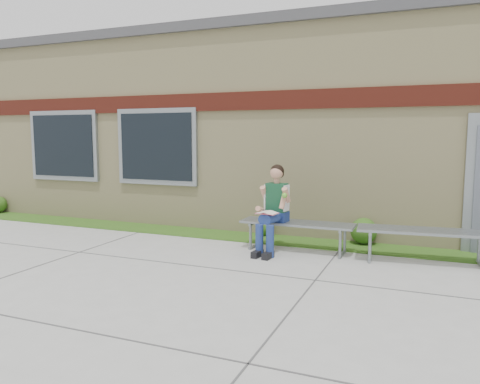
% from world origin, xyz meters
% --- Properties ---
extents(ground, '(80.00, 80.00, 0.00)m').
position_xyz_m(ground, '(0.00, 0.00, 0.00)').
color(ground, '#9E9E99').
rests_on(ground, ground).
extents(grass_strip, '(16.00, 0.80, 0.02)m').
position_xyz_m(grass_strip, '(0.00, 2.60, 0.01)').
color(grass_strip, '#244A13').
rests_on(grass_strip, ground).
extents(school_building, '(16.20, 6.22, 4.20)m').
position_xyz_m(school_building, '(-0.00, 5.99, 2.10)').
color(school_building, beige).
rests_on(school_building, ground).
extents(bench_left, '(1.90, 0.53, 0.49)m').
position_xyz_m(bench_left, '(0.34, 1.98, 0.38)').
color(bench_left, gray).
rests_on(bench_left, ground).
extents(bench_right, '(2.04, 0.75, 0.52)m').
position_xyz_m(bench_right, '(2.34, 1.98, 0.40)').
color(bench_right, gray).
rests_on(bench_right, ground).
extents(girl, '(0.52, 0.89, 1.46)m').
position_xyz_m(girl, '(-0.02, 1.76, 0.76)').
color(girl, navy).
rests_on(girl, ground).
extents(shrub_mid, '(0.31, 0.31, 0.31)m').
position_xyz_m(shrub_mid, '(-0.54, 2.85, 0.17)').
color(shrub_mid, '#244A13').
rests_on(shrub_mid, grass_strip).
extents(shrub_east, '(0.47, 0.47, 0.47)m').
position_xyz_m(shrub_east, '(1.32, 2.85, 0.25)').
color(shrub_east, '#244A13').
rests_on(shrub_east, grass_strip).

